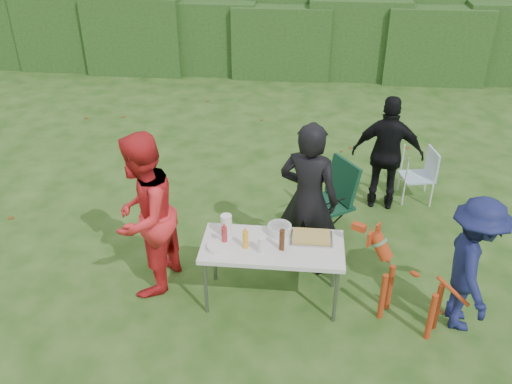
# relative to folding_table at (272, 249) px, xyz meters

# --- Properties ---
(ground) EXTENTS (80.00, 80.00, 0.00)m
(ground) POSITION_rel_folding_table_xyz_m (-0.35, 0.10, -0.69)
(ground) COLOR #1E4211
(hedge_row) EXTENTS (22.00, 1.40, 1.70)m
(hedge_row) POSITION_rel_folding_table_xyz_m (-0.35, 8.10, 0.16)
(hedge_row) COLOR #23471C
(hedge_row) RESTS_ON ground
(folding_table) EXTENTS (1.50, 0.70, 0.74)m
(folding_table) POSITION_rel_folding_table_xyz_m (0.00, 0.00, 0.00)
(folding_table) COLOR silver
(folding_table) RESTS_ON ground
(person_cook) EXTENTS (0.79, 0.63, 1.88)m
(person_cook) POSITION_rel_folding_table_xyz_m (0.36, 0.62, 0.25)
(person_cook) COLOR black
(person_cook) RESTS_ON ground
(person_red_jacket) EXTENTS (0.87, 1.03, 1.89)m
(person_red_jacket) POSITION_rel_folding_table_xyz_m (-1.40, 0.11, 0.26)
(person_red_jacket) COLOR red
(person_red_jacket) RESTS_ON ground
(person_black_puffy) EXTENTS (1.01, 0.53, 1.64)m
(person_black_puffy) POSITION_rel_folding_table_xyz_m (1.41, 2.13, 0.13)
(person_black_puffy) COLOR black
(person_black_puffy) RESTS_ON ground
(child) EXTENTS (0.58, 0.98, 1.50)m
(child) POSITION_rel_folding_table_xyz_m (2.00, -0.17, 0.07)
(child) COLOR #161B4A
(child) RESTS_ON ground
(dog) EXTENTS (1.11, 0.88, 0.99)m
(dog) POSITION_rel_folding_table_xyz_m (1.45, -0.23, -0.19)
(dog) COLOR #A63715
(dog) RESTS_ON ground
(camping_chair) EXTENTS (0.89, 0.89, 1.02)m
(camping_chair) POSITION_rel_folding_table_xyz_m (0.60, 1.34, -0.18)
(camping_chair) COLOR #103B26
(camping_chair) RESTS_ON ground
(lawn_chair) EXTENTS (0.54, 0.54, 0.78)m
(lawn_chair) POSITION_rel_folding_table_xyz_m (1.91, 2.38, -0.30)
(lawn_chair) COLOR #589AC3
(lawn_chair) RESTS_ON ground
(food_tray) EXTENTS (0.45, 0.30, 0.02)m
(food_tray) POSITION_rel_folding_table_xyz_m (0.40, 0.14, 0.06)
(food_tray) COLOR #B7B7BA
(food_tray) RESTS_ON folding_table
(focaccia_bread) EXTENTS (0.40, 0.26, 0.04)m
(focaccia_bread) POSITION_rel_folding_table_xyz_m (0.40, 0.14, 0.09)
(focaccia_bread) COLOR tan
(focaccia_bread) RESTS_ON food_tray
(mustard_bottle) EXTENTS (0.06, 0.06, 0.20)m
(mustard_bottle) POSITION_rel_folding_table_xyz_m (-0.28, -0.07, 0.15)
(mustard_bottle) COLOR #FFAE22
(mustard_bottle) RESTS_ON folding_table
(ketchup_bottle) EXTENTS (0.06, 0.06, 0.22)m
(ketchup_bottle) POSITION_rel_folding_table_xyz_m (-0.50, -0.05, 0.16)
(ketchup_bottle) COLOR #B92630
(ketchup_bottle) RESTS_ON folding_table
(beer_bottle) EXTENTS (0.06, 0.06, 0.24)m
(beer_bottle) POSITION_rel_folding_table_xyz_m (0.10, -0.07, 0.17)
(beer_bottle) COLOR #47230F
(beer_bottle) RESTS_ON folding_table
(paper_towel_roll) EXTENTS (0.12, 0.12, 0.26)m
(paper_towel_roll) POSITION_rel_folding_table_xyz_m (-0.50, 0.12, 0.18)
(paper_towel_roll) COLOR white
(paper_towel_roll) RESTS_ON folding_table
(cup_stack) EXTENTS (0.08, 0.08, 0.18)m
(cup_stack) POSITION_rel_folding_table_xyz_m (-0.10, -0.13, 0.14)
(cup_stack) COLOR white
(cup_stack) RESTS_ON folding_table
(pasta_bowl) EXTENTS (0.26, 0.26, 0.10)m
(pasta_bowl) POSITION_rel_folding_table_xyz_m (0.06, 0.23, 0.10)
(pasta_bowl) COLOR silver
(pasta_bowl) RESTS_ON folding_table
(plate_stack) EXTENTS (0.24, 0.24, 0.05)m
(plate_stack) POSITION_rel_folding_table_xyz_m (-0.55, -0.12, 0.08)
(plate_stack) COLOR white
(plate_stack) RESTS_ON folding_table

